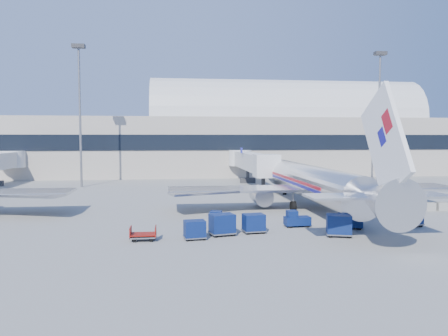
{
  "coord_description": "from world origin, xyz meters",
  "views": [
    {
      "loc": [
        -5.61,
        -41.93,
        7.95
      ],
      "look_at": [
        0.17,
        6.0,
        4.57
      ],
      "focal_mm": 35.0,
      "sensor_mm": 36.0,
      "label": 1
    }
  ],
  "objects": [
    {
      "name": "tug_lead",
      "position": [
        5.39,
        -4.51,
        0.67
      ],
      "size": [
        2.29,
        1.21,
        1.47
      ],
      "rotation": [
        0.0,
        0.0,
        0.04
      ],
      "color": "#0A1A4E",
      "rests_on": "ground"
    },
    {
      "name": "cart_open_red",
      "position": [
        -7.81,
        -8.2,
        0.39
      ],
      "size": [
        2.01,
        1.42,
        0.54
      ],
      "rotation": [
        0.0,
        0.0,
        -0.01
      ],
      "color": "slate",
      "rests_on": "ground"
    },
    {
      "name": "jetbridge_near",
      "position": [
        7.6,
        30.81,
        3.93
      ],
      "size": [
        4.4,
        27.5,
        6.25
      ],
      "color": "silver",
      "rests_on": "ground"
    },
    {
      "name": "cart_solo_far",
      "position": [
        15.46,
        -5.57,
        0.99
      ],
      "size": [
        2.44,
        2.09,
        1.86
      ],
      "rotation": [
        0.0,
        0.0,
        0.25
      ],
      "color": "#0A1A4E",
      "rests_on": "ground"
    },
    {
      "name": "barrier_near",
      "position": [
        18.0,
        2.0,
        0.45
      ],
      "size": [
        3.0,
        0.55,
        0.9
      ],
      "primitive_type": "cube",
      "color": "#9E9E96",
      "rests_on": "ground"
    },
    {
      "name": "terminal",
      "position": [
        -13.6,
        55.96,
        7.52
      ],
      "size": [
        170.0,
        28.15,
        21.0
      ],
      "color": "#B2AA9E",
      "rests_on": "ground"
    },
    {
      "name": "cart_train_a",
      "position": [
        1.15,
        -6.56,
        0.85
      ],
      "size": [
        1.97,
        1.61,
        1.59
      ],
      "rotation": [
        0.0,
        0.0,
        0.14
      ],
      "color": "#0A1A4E",
      "rests_on": "ground"
    },
    {
      "name": "mast_east",
      "position": [
        30.0,
        30.0,
        14.79
      ],
      "size": [
        2.0,
        1.2,
        22.6
      ],
      "color": "slate",
      "rests_on": "ground"
    },
    {
      "name": "airliner_main",
      "position": [
        10.0,
        4.51,
        2.93
      ],
      "size": [
        32.0,
        37.26,
        12.07
      ],
      "color": "silver",
      "rests_on": "ground"
    },
    {
      "name": "barrier_mid",
      "position": [
        21.3,
        2.0,
        0.45
      ],
      "size": [
        3.0,
        0.55,
        0.9
      ],
      "primitive_type": "cube",
      "color": "#9E9E96",
      "rests_on": "ground"
    },
    {
      "name": "cart_train_c",
      "position": [
        -3.86,
        -8.3,
        0.8
      ],
      "size": [
        1.85,
        1.51,
        1.49
      ],
      "rotation": [
        0.0,
        0.0,
        0.14
      ],
      "color": "#0A1A4E",
      "rests_on": "ground"
    },
    {
      "name": "cart_solo_near",
      "position": [
        7.72,
        -8.64,
        0.94
      ],
      "size": [
        2.32,
        1.99,
        1.75
      ],
      "rotation": [
        0.0,
        0.0,
        -0.27
      ],
      "color": "#0A1A4E",
      "rests_on": "ground"
    },
    {
      "name": "tug_left",
      "position": [
        -1.68,
        -3.83,
        0.69
      ],
      "size": [
        1.7,
        2.52,
        1.5
      ],
      "rotation": [
        0.0,
        0.0,
        1.31
      ],
      "color": "#0A1A4E",
      "rests_on": "ground"
    },
    {
      "name": "ground",
      "position": [
        0.0,
        0.0,
        0.0
      ],
      "size": [
        260.0,
        260.0,
        0.0
      ],
      "primitive_type": "plane",
      "color": "gray",
      "rests_on": "ground"
    },
    {
      "name": "mast_west",
      "position": [
        -20.0,
        30.0,
        14.79
      ],
      "size": [
        2.0,
        1.2,
        22.6
      ],
      "color": "slate",
      "rests_on": "ground"
    },
    {
      "name": "tug_right",
      "position": [
        9.75,
        -5.71,
        0.69
      ],
      "size": [
        2.59,
        2.02,
        1.51
      ],
      "rotation": [
        0.0,
        0.0,
        -0.43
      ],
      "color": "#0A1A4E",
      "rests_on": "ground"
    },
    {
      "name": "cart_train_b",
      "position": [
        -1.57,
        -7.17,
        0.94
      ],
      "size": [
        2.29,
        1.95,
        1.75
      ],
      "rotation": [
        0.0,
        0.0,
        0.24
      ],
      "color": "#0A1A4E",
      "rests_on": "ground"
    }
  ]
}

